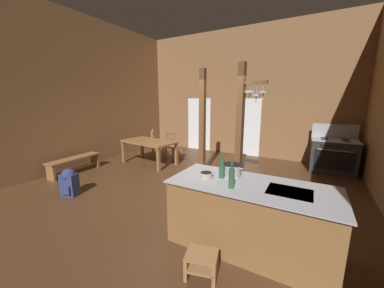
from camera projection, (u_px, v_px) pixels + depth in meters
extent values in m
cube|color=#4C301C|center=(181.00, 195.00, 4.80)|extent=(8.10, 8.70, 0.10)
cube|color=brown|center=(241.00, 94.00, 7.75)|extent=(8.10, 0.14, 4.43)
cube|color=brown|center=(70.00, 92.00, 6.14)|extent=(0.14, 8.70, 4.43)
cube|color=white|center=(199.00, 124.00, 8.73)|extent=(1.00, 0.01, 2.05)
cube|color=white|center=(248.00, 128.00, 7.75)|extent=(0.84, 0.01, 2.05)
cube|color=olive|center=(249.00, 216.00, 2.96)|extent=(2.11, 0.92, 0.90)
cube|color=#A8AAB2|center=(251.00, 185.00, 2.87)|extent=(2.17, 0.98, 0.02)
cube|color=black|center=(289.00, 192.00, 2.64)|extent=(0.52, 0.40, 0.00)
cube|color=black|center=(255.00, 227.00, 3.41)|extent=(2.00, 0.06, 0.10)
cube|color=#2D2D2D|center=(333.00, 156.00, 6.07)|extent=(1.12, 0.79, 0.90)
cube|color=black|center=(334.00, 161.00, 5.74)|extent=(0.93, 0.04, 0.52)
cylinder|color=#A8AAB2|center=(335.00, 151.00, 5.66)|extent=(0.83, 0.05, 0.02)
cube|color=#A8AAB2|center=(335.00, 140.00, 5.97)|extent=(1.16, 0.84, 0.03)
cube|color=#A8AAB2|center=(335.00, 131.00, 6.24)|extent=(1.14, 0.08, 0.40)
cylinder|color=black|center=(347.00, 141.00, 5.72)|extent=(0.21, 0.21, 0.01)
cylinder|color=black|center=(325.00, 139.00, 5.95)|extent=(0.21, 0.21, 0.01)
cylinder|color=black|center=(345.00, 139.00, 5.98)|extent=(0.21, 0.21, 0.01)
cylinder|color=black|center=(324.00, 138.00, 6.21)|extent=(0.21, 0.21, 0.01)
cylinder|color=black|center=(351.00, 147.00, 5.49)|extent=(0.04, 0.03, 0.04)
cylinder|color=black|center=(341.00, 147.00, 5.59)|extent=(0.04, 0.03, 0.04)
cylinder|color=black|center=(331.00, 146.00, 5.69)|extent=(0.04, 0.03, 0.04)
cylinder|color=black|center=(321.00, 145.00, 5.80)|extent=(0.04, 0.03, 0.04)
cube|color=brown|center=(240.00, 128.00, 4.76)|extent=(0.16, 0.16, 2.78)
cube|color=brown|center=(253.00, 83.00, 4.42)|extent=(0.62, 0.17, 0.06)
cylinder|color=#A8AAB2|center=(250.00, 87.00, 4.47)|extent=(0.01, 0.01, 0.16)
cylinder|color=#A8AAB2|center=(250.00, 92.00, 4.49)|extent=(0.25, 0.25, 0.04)
cylinder|color=#A8AAB2|center=(250.00, 96.00, 4.51)|extent=(0.02, 0.02, 0.14)
cylinder|color=#A8AAB2|center=(257.00, 88.00, 4.39)|extent=(0.01, 0.01, 0.24)
cylinder|color=#A8AAB2|center=(256.00, 95.00, 4.42)|extent=(0.19, 0.19, 0.04)
cylinder|color=#A8AAB2|center=(256.00, 99.00, 4.43)|extent=(0.02, 0.02, 0.14)
cylinder|color=#A8AAB2|center=(264.00, 87.00, 4.30)|extent=(0.01, 0.01, 0.18)
cylinder|color=#A8AAB2|center=(263.00, 92.00, 4.32)|extent=(0.19, 0.19, 0.04)
cylinder|color=#A8AAB2|center=(263.00, 96.00, 4.34)|extent=(0.02, 0.02, 0.14)
cube|color=brown|center=(202.00, 124.00, 5.66)|extent=(0.14, 0.14, 2.78)
cube|color=#9E7044|center=(202.00, 255.00, 2.47)|extent=(0.42, 0.37, 0.04)
cube|color=#9E7044|center=(188.00, 263.00, 2.54)|extent=(0.11, 0.28, 0.26)
cube|color=#9E7044|center=(215.00, 269.00, 2.46)|extent=(0.11, 0.28, 0.26)
cube|color=#9E7044|center=(202.00, 266.00, 2.50)|extent=(0.38, 0.36, 0.03)
cube|color=olive|center=(149.00, 142.00, 6.79)|extent=(1.79, 1.08, 0.06)
cube|color=olive|center=(142.00, 148.00, 7.63)|extent=(0.09, 0.09, 0.68)
cube|color=olive|center=(176.00, 154.00, 6.72)|extent=(0.09, 0.09, 0.68)
cube|color=olive|center=(124.00, 152.00, 7.02)|extent=(0.09, 0.09, 0.68)
cube|color=olive|center=(158.00, 160.00, 6.11)|extent=(0.09, 0.09, 0.68)
cube|color=#9E7044|center=(158.00, 144.00, 7.79)|extent=(0.61, 0.61, 0.04)
cube|color=#9E7044|center=(164.00, 149.00, 8.04)|extent=(0.07, 0.07, 0.41)
cube|color=#9E7044|center=(163.00, 151.00, 7.67)|extent=(0.07, 0.07, 0.41)
cube|color=#9E7044|center=(153.00, 142.00, 7.95)|extent=(0.07, 0.07, 0.95)
cube|color=#9E7044|center=(152.00, 144.00, 7.58)|extent=(0.07, 0.07, 0.95)
cube|color=#9E7044|center=(152.00, 133.00, 7.69)|extent=(0.25, 0.33, 0.07)
cube|color=#9E7044|center=(152.00, 138.00, 7.73)|extent=(0.25, 0.33, 0.07)
cube|color=#9E7044|center=(174.00, 146.00, 7.45)|extent=(0.55, 0.55, 0.04)
cube|color=#9E7044|center=(181.00, 153.00, 7.49)|extent=(0.06, 0.06, 0.41)
cube|color=#9E7044|center=(173.00, 155.00, 7.24)|extent=(0.06, 0.06, 0.41)
cube|color=#9E7044|center=(175.00, 143.00, 7.71)|extent=(0.06, 0.06, 0.95)
cube|color=#9E7044|center=(166.00, 145.00, 7.46)|extent=(0.06, 0.06, 0.95)
cube|color=#9E7044|center=(170.00, 134.00, 7.51)|extent=(0.15, 0.37, 0.07)
cube|color=#9E7044|center=(170.00, 139.00, 7.55)|extent=(0.15, 0.37, 0.07)
cube|color=olive|center=(74.00, 158.00, 5.98)|extent=(0.45, 1.46, 0.04)
cube|color=olive|center=(51.00, 173.00, 5.44)|extent=(0.31, 0.08, 0.40)
cube|color=olive|center=(95.00, 160.00, 6.60)|extent=(0.31, 0.08, 0.40)
cube|color=olive|center=(75.00, 169.00, 6.04)|extent=(0.14, 1.25, 0.06)
cube|color=navy|center=(70.00, 185.00, 4.59)|extent=(0.37, 0.30, 0.48)
cube|color=navy|center=(65.00, 190.00, 4.48)|extent=(0.23, 0.12, 0.17)
cylinder|color=black|center=(78.00, 183.00, 4.69)|extent=(0.05, 0.05, 0.38)
cylinder|color=black|center=(70.00, 182.00, 4.73)|extent=(0.05, 0.05, 0.38)
sphere|color=navy|center=(68.00, 175.00, 4.55)|extent=(0.34, 0.34, 0.27)
cylinder|color=#A8AAB2|center=(232.00, 170.00, 3.17)|extent=(0.25, 0.25, 0.17)
cylinder|color=black|center=(232.00, 164.00, 3.15)|extent=(0.26, 0.26, 0.01)
cylinder|color=#A8AAB2|center=(223.00, 166.00, 3.22)|extent=(0.05, 0.02, 0.02)
cylinder|color=#A8AAB2|center=(241.00, 169.00, 3.09)|extent=(0.05, 0.02, 0.02)
cylinder|color=#B2A893|center=(206.00, 175.00, 3.13)|extent=(0.20, 0.20, 0.07)
cylinder|color=black|center=(206.00, 172.00, 3.12)|extent=(0.16, 0.16, 0.00)
cylinder|color=#2D5638|center=(231.00, 178.00, 2.73)|extent=(0.07, 0.07, 0.25)
cylinder|color=#2D5638|center=(232.00, 165.00, 2.69)|extent=(0.03, 0.03, 0.09)
cylinder|color=#2D5638|center=(222.00, 169.00, 3.08)|extent=(0.08, 0.08, 0.26)
cylinder|color=#2D5638|center=(222.00, 157.00, 3.04)|extent=(0.03, 0.03, 0.09)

